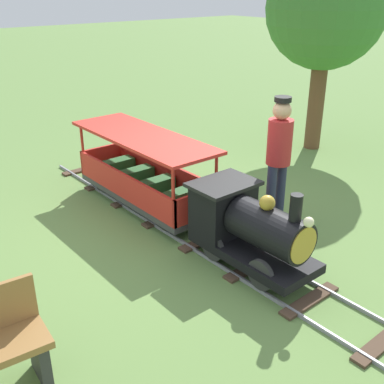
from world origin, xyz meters
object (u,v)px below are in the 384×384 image
Objects in this scene: locomotive at (248,225)px; oak_tree_near at (326,10)px; passenger_car at (144,177)px; conductor_person at (279,151)px.

locomotive is 0.42× the size of oak_tree_near.
passenger_car is (0.00, -1.93, -0.06)m from locomotive.
locomotive reaches higher than passenger_car.
conductor_person reaches higher than passenger_car.
oak_tree_near is (-3.83, -0.11, 1.98)m from passenger_car.
locomotive is at bearing 90.00° from passenger_car.
passenger_car is 4.31m from oak_tree_near.
oak_tree_near is at bearing -152.01° from locomotive.
passenger_car is 1.45× the size of conductor_person.
oak_tree_near is at bearing -151.14° from conductor_person.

